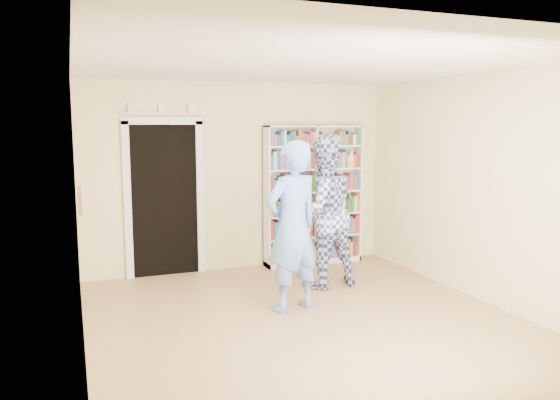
# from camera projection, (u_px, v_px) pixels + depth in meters

# --- Properties ---
(floor) EXTENTS (5.00, 5.00, 0.00)m
(floor) POSITION_uv_depth(u_px,v_px,m) (310.00, 323.00, 5.80)
(floor) COLOR #AC7C53
(floor) RESTS_ON ground
(ceiling) EXTENTS (5.00, 5.00, 0.00)m
(ceiling) POSITION_uv_depth(u_px,v_px,m) (312.00, 63.00, 5.43)
(ceiling) COLOR white
(ceiling) RESTS_ON wall_back
(wall_back) EXTENTS (4.50, 0.00, 4.50)m
(wall_back) POSITION_uv_depth(u_px,v_px,m) (240.00, 177.00, 7.93)
(wall_back) COLOR beige
(wall_back) RESTS_ON floor
(wall_left) EXTENTS (0.00, 5.00, 5.00)m
(wall_left) POSITION_uv_depth(u_px,v_px,m) (78.00, 210.00, 4.81)
(wall_left) COLOR beige
(wall_left) RESTS_ON floor
(wall_right) EXTENTS (0.00, 5.00, 5.00)m
(wall_right) POSITION_uv_depth(u_px,v_px,m) (485.00, 189.00, 6.41)
(wall_right) COLOR beige
(wall_right) RESTS_ON floor
(bookshelf) EXTENTS (1.52, 0.28, 2.09)m
(bookshelf) POSITION_uv_depth(u_px,v_px,m) (313.00, 195.00, 8.21)
(bookshelf) COLOR white
(bookshelf) RESTS_ON floor
(doorway) EXTENTS (1.10, 0.08, 2.43)m
(doorway) POSITION_uv_depth(u_px,v_px,m) (164.00, 192.00, 7.54)
(doorway) COLOR black
(doorway) RESTS_ON floor
(wall_art) EXTENTS (0.03, 0.25, 0.25)m
(wall_art) POSITION_uv_depth(u_px,v_px,m) (80.00, 201.00, 5.00)
(wall_art) COLOR brown
(wall_art) RESTS_ON wall_left
(man_blue) EXTENTS (0.80, 0.64, 1.93)m
(man_blue) POSITION_uv_depth(u_px,v_px,m) (293.00, 227.00, 6.10)
(man_blue) COLOR #6691E4
(man_blue) RESTS_ON floor
(man_plaid) EXTENTS (1.00, 0.80, 1.95)m
(man_plaid) POSITION_uv_depth(u_px,v_px,m) (322.00, 212.00, 7.04)
(man_plaid) COLOR navy
(man_plaid) RESTS_ON floor
(paper_sheet) EXTENTS (0.21, 0.06, 0.31)m
(paper_sheet) POSITION_uv_depth(u_px,v_px,m) (338.00, 210.00, 6.86)
(paper_sheet) COLOR white
(paper_sheet) RESTS_ON man_plaid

